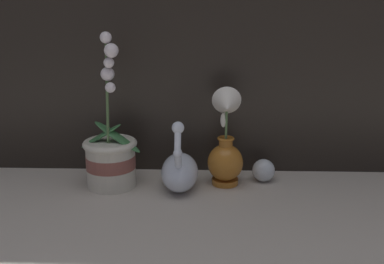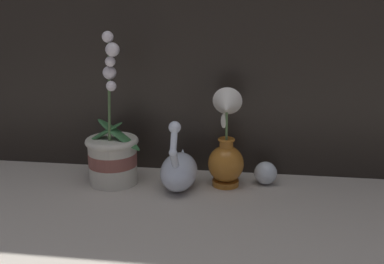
{
  "view_description": "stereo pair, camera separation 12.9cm",
  "coord_description": "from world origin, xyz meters",
  "px_view_note": "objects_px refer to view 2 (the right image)",
  "views": [
    {
      "loc": [
        0.07,
        -1.11,
        0.53
      ],
      "look_at": [
        0.03,
        0.13,
        0.17
      ],
      "focal_mm": 42.0,
      "sensor_mm": 36.0,
      "label": 1
    },
    {
      "loc": [
        0.2,
        -1.1,
        0.53
      ],
      "look_at": [
        0.03,
        0.13,
        0.17
      ],
      "focal_mm": 42.0,
      "sensor_mm": 36.0,
      "label": 2
    }
  ],
  "objects_px": {
    "orchid_potted_plant": "(113,153)",
    "blue_vase": "(226,151)",
    "swan_figurine": "(179,169)",
    "glass_sphere": "(266,173)"
  },
  "relations": [
    {
      "from": "swan_figurine",
      "to": "blue_vase",
      "type": "distance_m",
      "value": 0.15
    },
    {
      "from": "orchid_potted_plant",
      "to": "swan_figurine",
      "type": "height_order",
      "value": "orchid_potted_plant"
    },
    {
      "from": "glass_sphere",
      "to": "orchid_potted_plant",
      "type": "bearing_deg",
      "value": -173.66
    },
    {
      "from": "orchid_potted_plant",
      "to": "swan_figurine",
      "type": "relative_size",
      "value": 2.04
    },
    {
      "from": "swan_figurine",
      "to": "glass_sphere",
      "type": "xyz_separation_m",
      "value": [
        0.25,
        0.07,
        -0.02
      ]
    },
    {
      "from": "swan_figurine",
      "to": "blue_vase",
      "type": "xyz_separation_m",
      "value": [
        0.13,
        0.04,
        0.05
      ]
    },
    {
      "from": "blue_vase",
      "to": "swan_figurine",
      "type": "bearing_deg",
      "value": -164.61
    },
    {
      "from": "blue_vase",
      "to": "glass_sphere",
      "type": "xyz_separation_m",
      "value": [
        0.12,
        0.03,
        -0.07
      ]
    },
    {
      "from": "orchid_potted_plant",
      "to": "blue_vase",
      "type": "bearing_deg",
      "value": 3.3
    },
    {
      "from": "swan_figurine",
      "to": "glass_sphere",
      "type": "bearing_deg",
      "value": 15.1
    }
  ]
}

